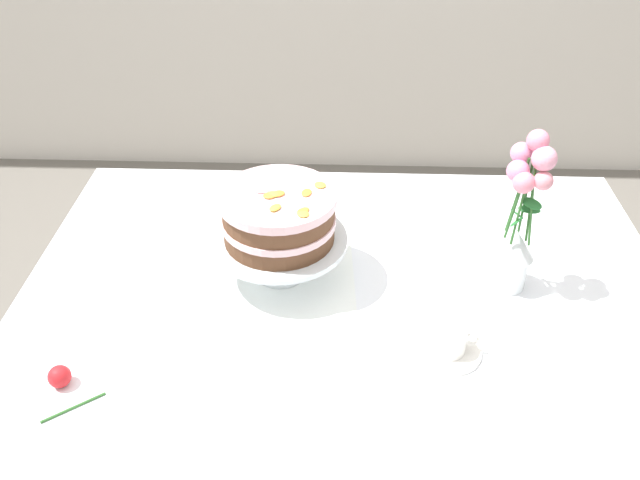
% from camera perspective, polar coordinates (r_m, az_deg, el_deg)
% --- Properties ---
extents(dining_table, '(1.40, 1.00, 0.74)m').
position_cam_1_polar(dining_table, '(1.46, 2.25, -7.59)').
color(dining_table, white).
rests_on(dining_table, ground).
extents(linen_napkin, '(0.34, 0.34, 0.00)m').
position_cam_1_polar(linen_napkin, '(1.46, -3.39, -2.94)').
color(linen_napkin, white).
rests_on(linen_napkin, dining_table).
extents(cake_stand, '(0.29, 0.29, 0.10)m').
position_cam_1_polar(cake_stand, '(1.41, -3.50, -0.36)').
color(cake_stand, silver).
rests_on(cake_stand, linen_napkin).
extents(layer_cake, '(0.24, 0.24, 0.12)m').
position_cam_1_polar(layer_cake, '(1.37, -3.61, 2.10)').
color(layer_cake, brown).
rests_on(layer_cake, cake_stand).
extents(flower_vase, '(0.09, 0.10, 0.36)m').
position_cam_1_polar(flower_vase, '(1.39, 16.83, 1.25)').
color(flower_vase, silver).
rests_on(flower_vase, dining_table).
extents(teacup, '(0.13, 0.13, 0.06)m').
position_cam_1_polar(teacup, '(1.29, 11.12, -8.74)').
color(teacup, white).
rests_on(teacup, dining_table).
extents(fallen_rose, '(0.11, 0.11, 0.04)m').
position_cam_1_polar(fallen_rose, '(1.30, -21.57, -11.01)').
color(fallen_rose, '#2D6028').
rests_on(fallen_rose, dining_table).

